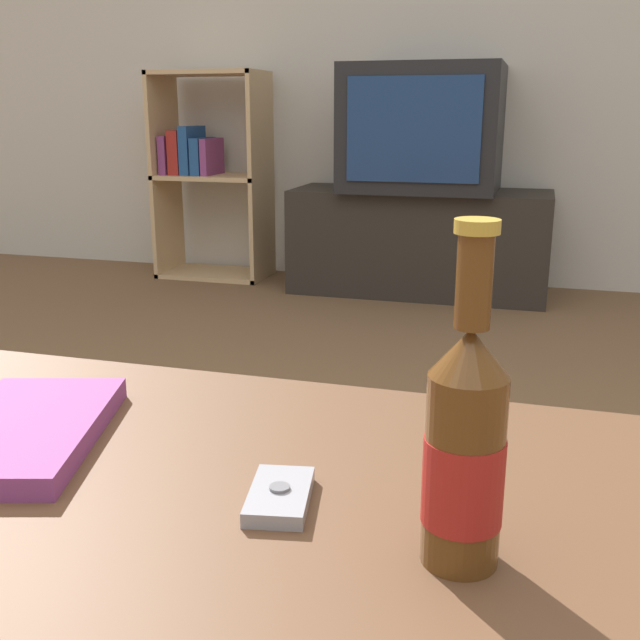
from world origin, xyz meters
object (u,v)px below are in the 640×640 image
tv_stand (419,242)px  bookshelf (206,170)px  beer_bottle (465,448)px  television (423,128)px  table_book (25,431)px  cell_phone (280,496)px

tv_stand → bookshelf: bookshelf is taller
bookshelf → beer_bottle: 3.14m
tv_stand → television: 0.48m
bookshelf → table_book: size_ratio=3.25×
television → beer_bottle: bearing=-80.6°
tv_stand → cell_phone: size_ratio=10.86×
table_book → beer_bottle: bearing=-27.4°
bookshelf → beer_bottle: (1.48, -2.77, 0.02)m
bookshelf → television: bearing=-3.9°
table_book → tv_stand: bearing=73.3°
tv_stand → beer_bottle: bearing=-80.6°
tv_stand → cell_phone: 2.68m
television → table_book: bearing=-90.4°
television → beer_bottle: (0.45, -2.70, -0.17)m
table_book → television: bearing=73.3°
cell_phone → table_book: size_ratio=0.35×
bookshelf → tv_stand: bearing=-3.7°
television → bookshelf: size_ratio=0.67×
television → beer_bottle: television is taller
bookshelf → cell_phone: (1.32, -2.73, -0.06)m
table_book → cell_phone: bearing=-25.2°
television → cell_phone: size_ratio=6.32×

